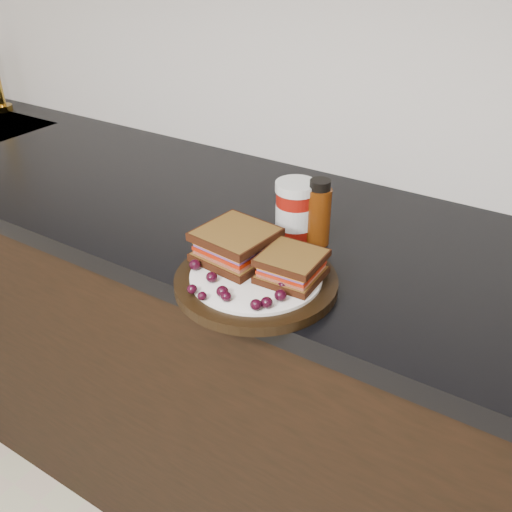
{
  "coord_description": "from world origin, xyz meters",
  "views": [
    {
      "loc": [
        0.65,
        0.79,
        1.45
      ],
      "look_at": [
        0.21,
        1.48,
        0.96
      ],
      "focal_mm": 40.0,
      "sensor_mm": 36.0,
      "label": 1
    }
  ],
  "objects": [
    {
      "name": "grape_6",
      "position": [
        0.26,
        1.39,
        0.93
      ],
      "size": [
        0.02,
        0.02,
        0.02
      ],
      "primitive_type": "ellipsoid",
      "color": "black",
      "rests_on": "plate"
    },
    {
      "name": "grape_5",
      "position": [
        0.21,
        1.39,
        0.93
      ],
      "size": [
        0.02,
        0.02,
        0.02
      ],
      "primitive_type": "ellipsoid",
      "color": "black",
      "rests_on": "plate"
    },
    {
      "name": "grape_16",
      "position": [
        0.14,
        1.53,
        0.93
      ],
      "size": [
        0.02,
        0.02,
        0.02
      ],
      "primitive_type": "ellipsoid",
      "color": "black",
      "rests_on": "plate"
    },
    {
      "name": "grape_2",
      "position": [
        0.15,
        1.37,
        0.93
      ],
      "size": [
        0.02,
        0.02,
        0.02
      ],
      "primitive_type": "ellipsoid",
      "color": "black",
      "rests_on": "plate"
    },
    {
      "name": "grape_17",
      "position": [
        0.14,
        1.5,
        0.93
      ],
      "size": [
        0.02,
        0.02,
        0.02
      ],
      "primitive_type": "ellipsoid",
      "color": "black",
      "rests_on": "plate"
    },
    {
      "name": "grape_8",
      "position": [
        0.28,
        1.43,
        0.93
      ],
      "size": [
        0.02,
        0.02,
        0.02
      ],
      "primitive_type": "ellipsoid",
      "color": "black",
      "rests_on": "plate"
    },
    {
      "name": "grape_3",
      "position": [
        0.17,
        1.37,
        0.93
      ],
      "size": [
        0.02,
        0.02,
        0.01
      ],
      "primitive_type": "ellipsoid",
      "color": "black",
      "rests_on": "plate"
    },
    {
      "name": "grape_14",
      "position": [
        0.11,
        1.5,
        0.93
      ],
      "size": [
        0.02,
        0.02,
        0.02
      ],
      "primitive_type": "ellipsoid",
      "color": "black",
      "rests_on": "plate"
    },
    {
      "name": "grape_4",
      "position": [
        0.2,
        1.39,
        0.93
      ],
      "size": [
        0.02,
        0.02,
        0.02
      ],
      "primitive_type": "ellipsoid",
      "color": "black",
      "rests_on": "plate"
    },
    {
      "name": "base_cabinets",
      "position": [
        0.0,
        1.7,
        0.43
      ],
      "size": [
        3.96,
        0.58,
        0.86
      ],
      "primitive_type": "cube",
      "color": "black",
      "rests_on": "ground_plane"
    },
    {
      "name": "grape_9",
      "position": [
        0.27,
        1.46,
        0.93
      ],
      "size": [
        0.02,
        0.02,
        0.02
      ],
      "primitive_type": "ellipsoid",
      "color": "black",
      "rests_on": "plate"
    },
    {
      "name": "grape_13",
      "position": [
        0.13,
        1.52,
        0.93
      ],
      "size": [
        0.02,
        0.02,
        0.02
      ],
      "primitive_type": "ellipsoid",
      "color": "black",
      "rests_on": "plate"
    },
    {
      "name": "grape_0",
      "position": [
        0.11,
        1.43,
        0.93
      ],
      "size": [
        0.02,
        0.02,
        0.02
      ],
      "primitive_type": "ellipsoid",
      "color": "black",
      "rests_on": "plate"
    },
    {
      "name": "countertop",
      "position": [
        0.0,
        1.7,
        0.88
      ],
      "size": [
        3.98,
        0.6,
        0.04
      ],
      "primitive_type": "cube",
      "color": "black",
      "rests_on": "base_cabinets"
    },
    {
      "name": "grape_12",
      "position": [
        0.26,
        1.53,
        0.93
      ],
      "size": [
        0.02,
        0.02,
        0.01
      ],
      "primitive_type": "ellipsoid",
      "color": "black",
      "rests_on": "plate"
    },
    {
      "name": "sandwich_left",
      "position": [
        0.15,
        1.5,
        0.95
      ],
      "size": [
        0.14,
        0.14,
        0.06
      ],
      "primitive_type": null,
      "rotation": [
        0.0,
        0.0,
        -0.11
      ],
      "color": "brown",
      "rests_on": "plate"
    },
    {
      "name": "grape_18",
      "position": [
        0.11,
        1.49,
        0.93
      ],
      "size": [
        0.02,
        0.02,
        0.02
      ],
      "primitive_type": "ellipsoid",
      "color": "black",
      "rests_on": "plate"
    },
    {
      "name": "grape_11",
      "position": [
        0.26,
        1.5,
        0.93
      ],
      "size": [
        0.02,
        0.02,
        0.01
      ],
      "primitive_type": "ellipsoid",
      "color": "black",
      "rests_on": "plate"
    },
    {
      "name": "grape_10",
      "position": [
        0.29,
        1.5,
        0.93
      ],
      "size": [
        0.02,
        0.02,
        0.02
      ],
      "primitive_type": "ellipsoid",
      "color": "black",
      "rests_on": "plate"
    },
    {
      "name": "sandwich_right",
      "position": [
        0.26,
        1.5,
        0.95
      ],
      "size": [
        0.1,
        0.1,
        0.05
      ],
      "primitive_type": null,
      "rotation": [
        0.0,
        0.0,
        0.04
      ],
      "color": "brown",
      "rests_on": "plate"
    },
    {
      "name": "oil_bottle",
      "position": [
        0.22,
        1.67,
        0.97
      ],
      "size": [
        0.06,
        0.06,
        0.13
      ],
      "primitive_type": "cylinder",
      "rotation": [
        0.0,
        0.0,
        -0.21
      ],
      "color": "#4F2207",
      "rests_on": "countertop"
    },
    {
      "name": "grape_1",
      "position": [
        0.16,
        1.42,
        0.93
      ],
      "size": [
        0.02,
        0.02,
        0.02
      ],
      "primitive_type": "ellipsoid",
      "color": "black",
      "rests_on": "plate"
    },
    {
      "name": "plate",
      "position": [
        0.21,
        1.48,
        0.91
      ],
      "size": [
        0.28,
        0.28,
        0.02
      ],
      "primitive_type": "cylinder",
      "color": "black",
      "rests_on": "countertop"
    },
    {
      "name": "grape_15",
      "position": [
        0.13,
        1.47,
        0.93
      ],
      "size": [
        0.02,
        0.02,
        0.02
      ],
      "primitive_type": "ellipsoid",
      "color": "black",
      "rests_on": "plate"
    },
    {
      "name": "grape_7",
      "position": [
        0.27,
        1.41,
        0.93
      ],
      "size": [
        0.02,
        0.02,
        0.02
      ],
      "primitive_type": "ellipsoid",
      "color": "black",
      "rests_on": "plate"
    },
    {
      "name": "condiment_jar",
      "position": [
        0.18,
        1.66,
        0.96
      ],
      "size": [
        0.1,
        0.1,
        0.12
      ],
      "primitive_type": "cylinder",
      "rotation": [
        0.0,
        0.0,
        0.23
      ],
      "color": "maroon",
      "rests_on": "countertop"
    }
  ]
}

